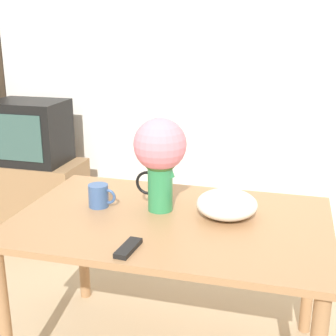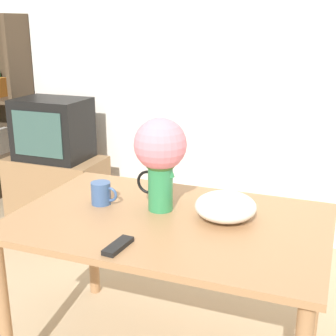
{
  "view_description": "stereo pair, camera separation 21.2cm",
  "coord_description": "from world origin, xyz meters",
  "px_view_note": "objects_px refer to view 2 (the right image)",
  "views": [
    {
      "loc": [
        0.59,
        -1.69,
        1.59
      ],
      "look_at": [
        0.06,
        0.26,
        0.96
      ],
      "focal_mm": 50.0,
      "sensor_mm": 36.0,
      "label": 1
    },
    {
      "loc": [
        0.79,
        -1.63,
        1.59
      ],
      "look_at": [
        0.06,
        0.26,
        0.96
      ],
      "focal_mm": 50.0,
      "sensor_mm": 36.0,
      "label": 2
    }
  ],
  "objects_px": {
    "flower_vase": "(160,153)",
    "white_bowl": "(226,207)",
    "coffee_mug": "(102,193)",
    "tv_set": "(53,129)"
  },
  "relations": [
    {
      "from": "flower_vase",
      "to": "coffee_mug",
      "type": "distance_m",
      "value": 0.37
    },
    {
      "from": "flower_vase",
      "to": "coffee_mug",
      "type": "xyz_separation_m",
      "value": [
        -0.29,
        -0.04,
        -0.22
      ]
    },
    {
      "from": "coffee_mug",
      "to": "white_bowl",
      "type": "distance_m",
      "value": 0.6
    },
    {
      "from": "coffee_mug",
      "to": "tv_set",
      "type": "xyz_separation_m",
      "value": [
        -1.01,
        1.07,
        0.01
      ]
    },
    {
      "from": "coffee_mug",
      "to": "tv_set",
      "type": "bearing_deg",
      "value": 133.25
    },
    {
      "from": "flower_vase",
      "to": "tv_set",
      "type": "xyz_separation_m",
      "value": [
        -1.3,
        1.04,
        -0.21
      ]
    },
    {
      "from": "coffee_mug",
      "to": "white_bowl",
      "type": "xyz_separation_m",
      "value": [
        0.6,
        0.04,
        0.01
      ]
    },
    {
      "from": "coffee_mug",
      "to": "white_bowl",
      "type": "height_order",
      "value": "white_bowl"
    },
    {
      "from": "flower_vase",
      "to": "white_bowl",
      "type": "xyz_separation_m",
      "value": [
        0.31,
        -0.0,
        -0.22
      ]
    },
    {
      "from": "flower_vase",
      "to": "white_bowl",
      "type": "distance_m",
      "value": 0.38
    }
  ]
}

